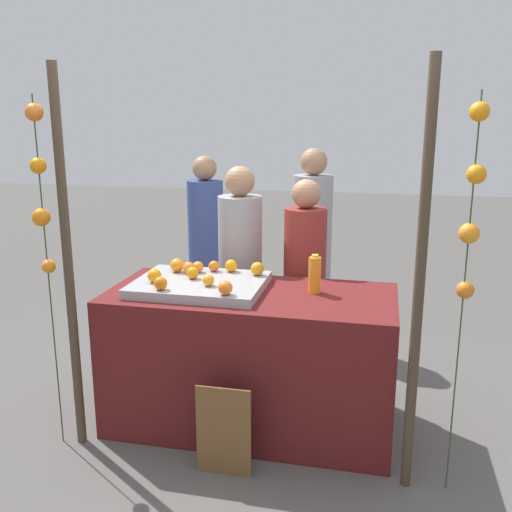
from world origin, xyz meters
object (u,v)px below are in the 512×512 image
at_px(juice_bottle, 315,275).
at_px(vendor_right, 304,291).
at_px(orange_0, 208,280).
at_px(vendor_left, 240,282).
at_px(orange_1, 198,267).
at_px(chalkboard_sign, 224,432).
at_px(stall_counter, 251,359).

xyz_separation_m(juice_bottle, vendor_right, (-0.14, 0.61, -0.30)).
height_order(orange_0, vendor_left, vendor_left).
distance_m(juice_bottle, vendor_left, 0.91).
height_order(orange_1, juice_bottle, juice_bottle).
relative_size(orange_1, chalkboard_sign, 0.14).
xyz_separation_m(stall_counter, vendor_right, (0.25, 0.69, 0.27)).
distance_m(orange_0, orange_1, 0.33).
xyz_separation_m(juice_bottle, chalkboard_sign, (-0.41, -0.66, -0.76)).
relative_size(stall_counter, chalkboard_sign, 3.32).
relative_size(juice_bottle, vendor_right, 0.16).
distance_m(juice_bottle, vendor_right, 0.69).
xyz_separation_m(orange_1, chalkboard_sign, (0.38, -0.75, -0.74)).
bearing_deg(chalkboard_sign, vendor_left, 99.86).
bearing_deg(vendor_right, orange_1, -141.16).
height_order(stall_counter, juice_bottle, juice_bottle).
xyz_separation_m(stall_counter, vendor_left, (-0.24, 0.69, 0.31)).
height_order(orange_1, vendor_right, vendor_right).
distance_m(stall_counter, orange_0, 0.61).
bearing_deg(vendor_left, juice_bottle, -43.54).
bearing_deg(stall_counter, orange_0, -154.31).
bearing_deg(orange_1, chalkboard_sign, -62.95).
bearing_deg(stall_counter, chalkboard_sign, -92.24).
xyz_separation_m(orange_0, vendor_left, (-0.00, 0.81, -0.24)).
xyz_separation_m(chalkboard_sign, vendor_right, (0.27, 1.27, 0.46)).
distance_m(orange_0, chalkboard_sign, 0.90).
bearing_deg(orange_1, vendor_right, 38.84).
height_order(stall_counter, orange_1, orange_1).
relative_size(chalkboard_sign, vendor_left, 0.33).
height_order(orange_1, vendor_left, vendor_left).
relative_size(orange_0, vendor_left, 0.04).
bearing_deg(vendor_right, stall_counter, -109.53).
relative_size(orange_1, vendor_left, 0.05).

